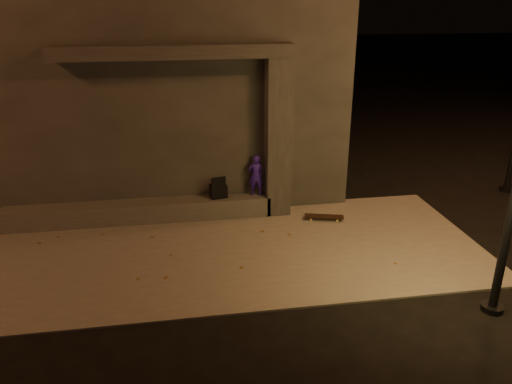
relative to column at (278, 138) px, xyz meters
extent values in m
plane|color=black|center=(-1.70, -3.75, -1.84)|extent=(120.00, 120.00, 0.00)
cube|color=slate|center=(-1.70, -1.75, -1.82)|extent=(11.00, 4.40, 0.04)
cube|color=#34312F|center=(-2.70, 2.75, 0.76)|extent=(9.00, 5.00, 5.20)
cube|color=#4C4A45|center=(-3.20, 0.00, -1.58)|extent=(6.00, 0.55, 0.45)
cube|color=#34312F|center=(0.00, 0.00, 0.00)|extent=(0.55, 0.55, 3.60)
cube|color=#34312F|center=(-2.20, 0.05, 1.94)|extent=(5.00, 0.70, 0.28)
imported|color=#30189E|center=(-0.50, 0.00, -0.86)|extent=(0.38, 0.27, 0.98)
cube|color=black|center=(-1.38, 0.00, -1.20)|extent=(0.42, 0.32, 0.31)
cube|color=black|center=(-1.38, 0.00, -0.93)|extent=(0.33, 0.11, 0.22)
cube|color=black|center=(0.98, -0.67, -1.71)|extent=(0.92, 0.46, 0.02)
cylinder|color=tan|center=(1.29, -0.67, -1.77)|extent=(0.07, 0.05, 0.06)
cylinder|color=tan|center=(1.24, -0.83, -1.77)|extent=(0.07, 0.05, 0.06)
cylinder|color=tan|center=(0.71, -0.51, -1.77)|extent=(0.07, 0.05, 0.06)
cylinder|color=tan|center=(0.67, -0.67, -1.77)|extent=(0.07, 0.05, 0.06)
cube|color=#99999E|center=(1.26, -0.75, -1.73)|extent=(0.10, 0.19, 0.02)
cube|color=#99999E|center=(0.69, -0.59, -1.73)|extent=(0.10, 0.19, 0.02)
cylinder|color=black|center=(2.71, -4.50, -1.79)|extent=(0.36, 0.36, 0.10)
cylinder|color=black|center=(6.35, 0.42, -1.79)|extent=(0.36, 0.36, 0.10)
camera|label=1|loc=(-2.27, -10.73, 3.01)|focal=35.00mm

